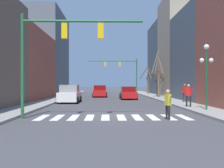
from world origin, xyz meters
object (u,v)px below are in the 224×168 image
at_px(car_parked_right_far, 100,91).
at_px(street_tree_right_near, 148,80).
at_px(traffic_signal_near, 59,42).
at_px(car_parked_left_near, 70,94).
at_px(street_tree_right_mid, 159,83).
at_px(car_parked_left_far, 128,93).
at_px(pedestrian_near_right_corner, 168,102).
at_px(street_tree_left_mid, 158,77).
at_px(pedestrian_waiting_at_curb, 189,93).
at_px(traffic_signal_far, 122,68).
at_px(pedestrian_on_right_sidewalk, 185,91).
at_px(street_lamp_right_corner, 206,63).

height_order(car_parked_right_far, street_tree_right_near, street_tree_right_near).
xyz_separation_m(traffic_signal_near, car_parked_right_far, (1.70, 22.78, -3.43)).
bearing_deg(car_parked_left_near, street_tree_right_mid, -47.52).
bearing_deg(car_parked_left_far, car_parked_right_far, 33.70).
distance_m(pedestrian_near_right_corner, street_tree_right_near, 31.47).
bearing_deg(street_tree_left_mid, pedestrian_waiting_at_curb, -91.86).
bearing_deg(car_parked_left_near, car_parked_right_far, -14.10).
relative_size(traffic_signal_near, car_parked_left_far, 1.59).
bearing_deg(pedestrian_waiting_at_curb, traffic_signal_far, 134.80).
relative_size(traffic_signal_near, pedestrian_near_right_corner, 4.18).
relative_size(car_parked_left_far, car_parked_left_near, 1.00).
xyz_separation_m(car_parked_left_far, pedestrian_near_right_corner, (0.63, -18.01, 0.23)).
distance_m(pedestrian_on_right_sidewalk, street_tree_right_mid, 11.38).
xyz_separation_m(traffic_signal_near, pedestrian_on_right_sidewalk, (10.16, 10.53, -3.03)).
distance_m(car_parked_left_near, street_tree_right_near, 21.79).
xyz_separation_m(car_parked_right_far, street_tree_left_mid, (7.69, -3.15, 1.93)).
bearing_deg(pedestrian_near_right_corner, pedestrian_waiting_at_curb, 138.27).
bearing_deg(pedestrian_near_right_corner, street_lamp_right_corner, 121.74).
xyz_separation_m(traffic_signal_near, street_tree_right_near, (9.82, 30.58, -1.71)).
distance_m(traffic_signal_far, pedestrian_waiting_at_curb, 27.52).
bearing_deg(pedestrian_on_right_sidewalk, street_tree_right_mid, 151.78).
bearing_deg(pedestrian_on_right_sidewalk, traffic_signal_far, 163.09).
bearing_deg(pedestrian_near_right_corner, traffic_signal_far, 165.76).
xyz_separation_m(pedestrian_on_right_sidewalk, street_tree_right_near, (-0.34, 20.05, 1.32)).
xyz_separation_m(traffic_signal_far, pedestrian_on_right_sidewalk, (4.77, -21.95, -3.53)).
distance_m(car_parked_left_far, pedestrian_waiting_at_curb, 12.54).
distance_m(pedestrian_waiting_at_curb, street_tree_right_near, 25.22).
bearing_deg(traffic_signal_near, car_parked_left_near, 95.15).
bearing_deg(street_lamp_right_corner, pedestrian_on_right_sidewalk, 84.47).
bearing_deg(street_tree_right_mid, car_parked_left_near, -137.52).
bearing_deg(pedestrian_on_right_sidewalk, pedestrian_near_right_corner, -50.01).
relative_size(traffic_signal_near, street_tree_left_mid, 1.09).
xyz_separation_m(street_lamp_right_corner, street_tree_left_mid, (-0.05, 16.46, -0.59)).
distance_m(traffic_signal_near, traffic_signal_far, 32.93).
bearing_deg(car_parked_left_far, street_tree_left_mid, -61.59).
xyz_separation_m(car_parked_left_near, pedestrian_on_right_sidewalk, (11.22, -1.24, 0.35)).
bearing_deg(street_lamp_right_corner, street_tree_right_mid, 88.39).
bearing_deg(street_lamp_right_corner, pedestrian_waiting_at_curb, 102.84).
bearing_deg(street_tree_right_near, traffic_signal_far, 156.81).
xyz_separation_m(pedestrian_waiting_at_curb, street_tree_left_mid, (0.46, 14.21, 1.54)).
bearing_deg(pedestrian_on_right_sidewalk, car_parked_left_near, -125.49).
relative_size(pedestrian_on_right_sidewalk, street_tree_right_near, 0.36).
bearing_deg(street_tree_right_mid, street_lamp_right_corner, -91.61).
bearing_deg(traffic_signal_near, street_tree_right_near, 72.20).
xyz_separation_m(traffic_signal_near, street_tree_right_mid, (9.97, 21.88, -2.18)).
distance_m(traffic_signal_far, street_lamp_right_corner, 29.63).
bearing_deg(street_tree_right_near, pedestrian_near_right_corner, -97.13).
bearing_deg(pedestrian_waiting_at_curb, car_parked_left_far, 144.26).
bearing_deg(street_tree_right_near, car_parked_left_near, -120.05).
bearing_deg(traffic_signal_near, street_lamp_right_corner, 18.52).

